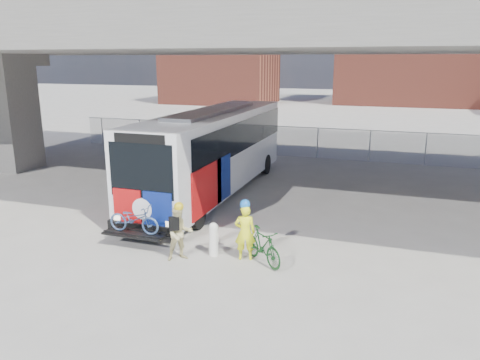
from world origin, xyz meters
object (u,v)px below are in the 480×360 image
at_px(bus, 214,146).
at_px(bollard, 214,238).
at_px(cyclist_hivis, 245,231).
at_px(cyclist_tan, 180,233).
at_px(bike_parked, 262,246).

xyz_separation_m(bus, bollard, (2.57, -6.37, -1.55)).
relative_size(cyclist_hivis, cyclist_tan, 1.04).
bearing_deg(cyclist_tan, bollard, -3.02).
distance_m(bus, cyclist_hivis, 7.35).
height_order(bollard, bike_parked, bike_parked).
bearing_deg(bollard, bike_parked, -1.81).
distance_m(bollard, cyclist_hivis, 1.03).
bearing_deg(bike_parked, cyclist_tan, 142.56).
bearing_deg(cyclist_tan, cyclist_hivis, -19.45).
distance_m(cyclist_tan, bike_parked, 2.44).
distance_m(cyclist_hivis, cyclist_tan, 1.90).
bearing_deg(bus, cyclist_hivis, -60.77).
relative_size(bus, cyclist_tan, 7.29).
bearing_deg(cyclist_hivis, bike_parked, 151.88).
height_order(bollard, cyclist_tan, cyclist_tan).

